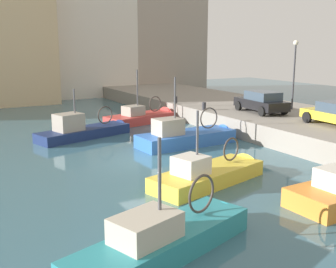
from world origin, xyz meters
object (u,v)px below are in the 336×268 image
fishing_boat_teal (171,247)px  fishing_boat_blue (191,142)px  mooring_bollard_north (176,100)px  fishing_boat_yellow (214,179)px  quay_streetlamp (295,63)px  mooring_bollard_mid (204,106)px  parked_car_black (261,102)px  fishing_boat_navy (88,134)px  fishing_boat_red (145,121)px

fishing_boat_teal → fishing_boat_blue: 13.12m
mooring_bollard_north → fishing_boat_yellow: bearing=-114.2°
fishing_boat_blue → fishing_boat_yellow: bearing=-114.1°
fishing_boat_yellow → quay_streetlamp: (12.12, 7.57, 4.36)m
quay_streetlamp → mooring_bollard_mid: bearing=153.6°
fishing_boat_blue → parked_car_black: bearing=11.4°
fishing_boat_navy → mooring_bollard_mid: fishing_boat_navy is taller
fishing_boat_blue → mooring_bollard_mid: size_ratio=12.24×
fishing_boat_blue → fishing_boat_red: size_ratio=1.05×
fishing_boat_blue → fishing_boat_navy: bearing=133.8°
fishing_boat_red → mooring_bollard_mid: size_ratio=11.61×
fishing_boat_navy → fishing_boat_blue: size_ratio=1.05×
fishing_boat_navy → fishing_boat_teal: fishing_boat_teal is taller
fishing_boat_navy → quay_streetlamp: (13.96, -3.57, 4.29)m
quay_streetlamp → fishing_boat_blue: bearing=-172.2°
parked_car_black → mooring_bollard_north: bearing=112.5°
mooring_bollard_mid → parked_car_black: bearing=-44.7°
fishing_boat_teal → quay_streetlamp: 21.11m
quay_streetlamp → fishing_boat_navy: bearing=165.6°
mooring_bollard_mid → quay_streetlamp: 6.98m
mooring_bollard_mid → quay_streetlamp: size_ratio=0.11×
fishing_boat_yellow → fishing_boat_navy: bearing=99.4°
fishing_boat_teal → mooring_bollard_mid: 18.61m
fishing_boat_teal → quay_streetlamp: quay_streetlamp is taller
fishing_boat_teal → fishing_boat_blue: bearing=55.3°
parked_car_black → quay_streetlamp: bearing=-0.6°
fishing_boat_yellow → fishing_boat_blue: bearing=65.9°
fishing_boat_teal → mooring_bollard_north: fishing_boat_teal is taller
fishing_boat_yellow → fishing_boat_teal: size_ratio=0.93×
mooring_bollard_mid → mooring_bollard_north: size_ratio=1.00×
parked_car_black → fishing_boat_yellow: bearing=-140.7°
parked_car_black → mooring_bollard_mid: size_ratio=7.70×
mooring_bollard_mid → quay_streetlamp: bearing=-26.4°
fishing_boat_red → parked_car_black: 8.81m
fishing_boat_yellow → fishing_boat_blue: fishing_boat_blue is taller
fishing_boat_teal → fishing_boat_blue: (7.47, 10.78, -0.00)m
fishing_boat_blue → fishing_boat_red: (0.85, 7.84, -0.03)m
mooring_bollard_mid → quay_streetlamp: (5.65, -2.81, 2.98)m
fishing_boat_blue → mooring_bollard_north: size_ratio=12.24×
parked_car_black → quay_streetlamp: size_ratio=0.88×
fishing_boat_yellow → mooring_bollard_north: bearing=65.8°
fishing_boat_teal → mooring_bollard_mid: fishing_boat_teal is taller
fishing_boat_yellow → fishing_boat_red: fishing_boat_red is taller
fishing_boat_teal → fishing_boat_yellow: bearing=43.9°
fishing_boat_red → mooring_bollard_north: size_ratio=11.61×
fishing_boat_yellow → mooring_bollard_north: 15.82m
fishing_boat_yellow → parked_car_black: (9.27, 7.60, 1.84)m
quay_streetlamp → fishing_boat_yellow: bearing=-148.0°
fishing_boat_blue → quay_streetlamp: (9.30, 1.27, 4.33)m
fishing_boat_yellow → fishing_boat_teal: (-4.66, -4.49, 0.03)m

